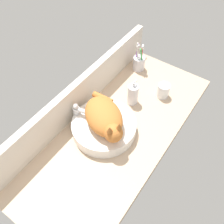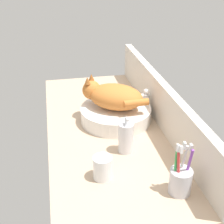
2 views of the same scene
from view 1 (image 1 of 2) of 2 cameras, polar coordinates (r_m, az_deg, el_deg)
name	(u,v)px [view 1 (image 1 of 2)]	position (r cm, az deg, el deg)	size (l,w,h in cm)	color
ground_plane	(117,131)	(132.26, 1.17, -4.46)	(124.41, 53.52, 4.00)	tan
backsplash_panel	(78,96)	(133.00, -7.69, 3.61)	(124.41, 3.60, 19.88)	silver
sink_basin	(104,127)	(127.34, -1.83, -3.40)	(32.79, 32.79, 6.85)	white
cat	(105,118)	(119.22, -1.65, -1.32)	(27.60, 30.20, 14.00)	#CC7533
faucet	(79,113)	(128.81, -7.64, -0.28)	(4.81, 11.82, 13.60)	silver
soap_dispenser	(133,94)	(138.07, 4.78, 4.03)	(5.99, 5.99, 15.74)	silver
toothbrush_cup	(139,62)	(160.13, 6.17, 11.20)	(7.46, 7.46, 18.71)	silver
water_glass	(163,91)	(145.84, 11.61, 4.66)	(6.85, 6.85, 8.52)	white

